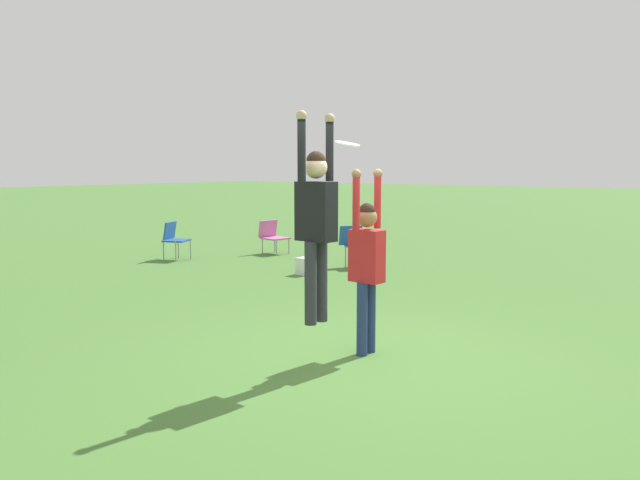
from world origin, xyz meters
TOP-DOWN VIEW (x-y plane):
  - ground_plane at (0.00, 0.00)m, footprint 120.00×120.00m
  - person_jumping at (-0.65, 0.17)m, footprint 0.55×0.40m
  - person_defending at (0.21, 0.14)m, footprint 0.52×0.38m
  - frisbee at (-0.09, 0.19)m, footprint 0.26×0.26m
  - camping_chair_1 at (5.62, 6.38)m, footprint 0.60×0.63m
  - camping_chair_3 at (5.16, 3.65)m, footprint 0.68×0.75m
  - camping_chair_4 at (3.55, 7.49)m, footprint 0.65×0.70m
  - cooler_box at (3.91, 3.91)m, footprint 0.48×0.29m

SIDE VIEW (x-z plane):
  - ground_plane at x=0.00m, z-range 0.00..0.00m
  - cooler_box at x=3.91m, z-range 0.00..0.33m
  - camping_chair_1 at x=5.62m, z-range 0.06..0.86m
  - camping_chair_4 at x=3.55m, z-range 0.09..0.94m
  - camping_chair_3 at x=5.16m, z-range 0.09..0.95m
  - person_defending at x=0.21m, z-range 0.06..2.12m
  - person_jumping at x=-0.65m, z-range 0.58..2.67m
  - frisbee at x=-0.09m, z-range 2.29..2.36m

